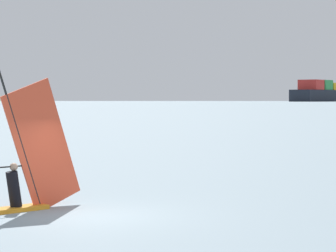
# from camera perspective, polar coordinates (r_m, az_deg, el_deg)

# --- Properties ---
(ground_plane) EXTENTS (4000.00, 4000.00, 0.00)m
(ground_plane) POSITION_cam_1_polar(r_m,az_deg,el_deg) (20.47, -6.07, -6.57)
(ground_plane) COLOR gray
(windsurfer) EXTENTS (2.52, 3.40, 3.98)m
(windsurfer) POSITION_cam_1_polar(r_m,az_deg,el_deg) (21.57, -10.53, -3.43)
(windsurfer) COLOR orange
(windsurfer) RESTS_ON ground_plane
(cargo_ship) EXTENTS (97.66, 169.17, 32.43)m
(cargo_ship) POSITION_cam_1_polar(r_m,az_deg,el_deg) (867.15, 12.11, 2.39)
(cargo_ship) COLOR black
(cargo_ship) RESTS_ON ground_plane
(distant_headland) EXTENTS (914.22, 581.70, 23.31)m
(distant_headland) POSITION_cam_1_polar(r_m,az_deg,el_deg) (1631.25, 9.74, 2.30)
(distant_headland) COLOR #756B56
(distant_headland) RESTS_ON ground_plane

